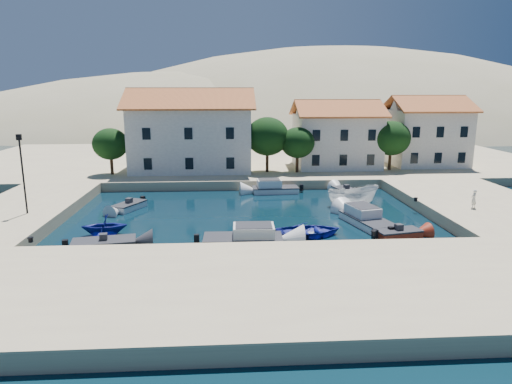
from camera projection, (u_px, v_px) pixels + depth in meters
ground at (255, 256)px, 29.42m from camera, size 400.00×400.00×0.00m
quay_south at (262, 289)px, 23.46m from camera, size 52.00×12.00×1.00m
quay_east at (479, 206)px, 40.29m from camera, size 11.00×20.00×1.00m
quay_west at (20, 213)px, 37.89m from camera, size 8.00×20.00×1.00m
quay_north at (253, 160)px, 66.44m from camera, size 80.00×36.00×1.00m
hills at (293, 191)px, 156.18m from camera, size 254.00×176.00×99.00m
building_left at (191, 129)px, 55.03m from camera, size 14.70×9.45×9.70m
building_mid at (336, 133)px, 57.25m from camera, size 10.50×8.40×8.30m
building_right at (426, 130)px, 58.90m from camera, size 9.45×8.40×8.80m
trees at (280, 139)px, 53.43m from camera, size 37.30×5.30×6.45m
lamppost at (22, 166)px, 35.11m from camera, size 0.35×0.25×6.22m
bollards at (290, 222)px, 33.10m from camera, size 29.36×9.56×0.30m
motorboat_grey_sw at (104, 244)px, 30.83m from camera, size 4.43×2.54×1.25m
cabin_cruiser_south at (243, 238)px, 31.50m from camera, size 5.49×2.45×1.60m
rowboat_south at (308, 235)px, 33.66m from camera, size 5.17×3.96×1.00m
motorboat_red_se at (398, 234)px, 33.02m from camera, size 3.50×2.11×1.25m
cabin_cruiser_east at (367, 219)px, 36.16m from camera, size 3.52×5.89×1.60m
boat_east at (353, 205)px, 42.58m from camera, size 5.37×2.88×1.97m
motorboat_white_ne at (346, 192)px, 46.75m from camera, size 2.46×3.87×1.25m
rowboat_west at (105, 234)px, 33.91m from camera, size 3.51×3.11×1.70m
motorboat_white_west at (129, 206)px, 40.94m from camera, size 2.87×3.71×1.25m
cabin_cruiser_north at (275, 188)px, 47.62m from camera, size 4.84×2.23×1.60m
pedestrian at (474, 199)px, 37.35m from camera, size 0.68×0.60×1.56m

